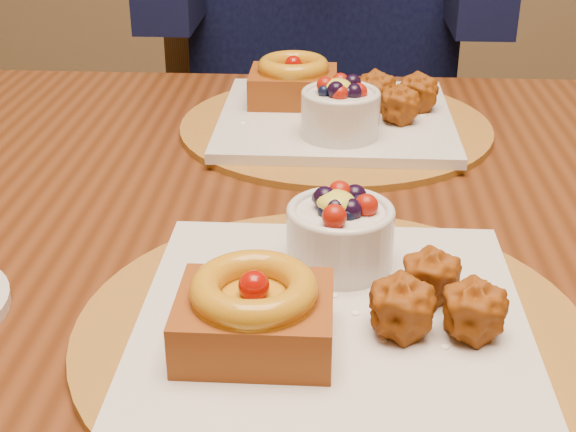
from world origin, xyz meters
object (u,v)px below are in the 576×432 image
object	(u,v)px
place_setting_far	(334,111)
place_setting_near	(329,305)
dining_table	(332,274)
chair_far	(284,123)

from	to	relation	value
place_setting_far	place_setting_near	bearing A→B (deg)	-89.96
dining_table	chair_far	distance (m)	0.86
place_setting_far	chair_far	xyz separation A→B (m)	(-0.10, 0.63, -0.24)
place_setting_near	chair_far	distance (m)	1.09
place_setting_far	chair_far	distance (m)	0.68
dining_table	place_setting_far	distance (m)	0.24
dining_table	place_setting_near	size ratio (longest dim) A/B	4.21
dining_table	place_setting_far	bearing A→B (deg)	90.72
dining_table	chair_far	bearing A→B (deg)	96.93
place_setting_near	chair_far	size ratio (longest dim) A/B	0.39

